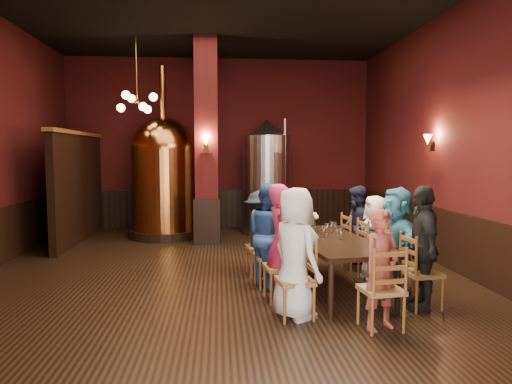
{
  "coord_description": "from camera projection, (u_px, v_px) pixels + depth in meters",
  "views": [
    {
      "loc": [
        -0.03,
        -7.34,
        1.99
      ],
      "look_at": [
        0.58,
        0.2,
        1.35
      ],
      "focal_mm": 32.0,
      "sensor_mm": 36.0,
      "label": 1
    }
  ],
  "objects": [
    {
      "name": "room",
      "position": [
        221.0,
        137.0,
        7.27
      ],
      "size": [
        10.0,
        10.02,
        4.5
      ],
      "color": "black",
      "rests_on": "ground"
    },
    {
      "name": "wainscot_right",
      "position": [
        455.0,
        241.0,
        7.74
      ],
      "size": [
        0.08,
        9.9,
        1.0
      ],
      "primitive_type": "cube",
      "color": "black",
      "rests_on": "ground"
    },
    {
      "name": "wainscot_back",
      "position": [
        220.0,
        209.0,
        12.34
      ],
      "size": [
        7.9,
        0.08,
        1.0
      ],
      "primitive_type": "cube",
      "color": "black",
      "rests_on": "ground"
    },
    {
      "name": "column",
      "position": [
        206.0,
        142.0,
        10.03
      ],
      "size": [
        0.58,
        0.58,
        4.5
      ],
      "primitive_type": "cube",
      "color": "#4A120F",
      "rests_on": "ground"
    },
    {
      "name": "partition",
      "position": [
        78.0,
        189.0,
        10.28
      ],
      "size": [
        0.22,
        3.5,
        2.4
      ],
      "primitive_type": "cube",
      "color": "black",
      "rests_on": "ground"
    },
    {
      "name": "pendant_cluster",
      "position": [
        137.0,
        102.0,
        9.93
      ],
      "size": [
        0.9,
        0.9,
        1.7
      ],
      "primitive_type": null,
      "color": "#A57226",
      "rests_on": "room"
    },
    {
      "name": "sconce_wall",
      "position": [
        433.0,
        142.0,
        8.38
      ],
      "size": [
        0.2,
        0.2,
        0.36
      ],
      "primitive_type": null,
      "rotation": [
        0.0,
        0.0,
        1.57
      ],
      "color": "black",
      "rests_on": "room"
    },
    {
      "name": "sconce_column",
      "position": [
        206.0,
        144.0,
        9.73
      ],
      "size": [
        0.2,
        0.2,
        0.36
      ],
      "primitive_type": null,
      "rotation": [
        0.0,
        0.0,
        3.14
      ],
      "color": "black",
      "rests_on": "column"
    },
    {
      "name": "dining_table",
      "position": [
        331.0,
        243.0,
        6.65
      ],
      "size": [
        1.29,
        2.51,
        0.75
      ],
      "rotation": [
        0.0,
        0.0,
        0.12
      ],
      "color": "black",
      "rests_on": "ground"
    },
    {
      "name": "chair_0",
      "position": [
        295.0,
        280.0,
        5.52
      ],
      "size": [
        0.51,
        0.51,
        0.92
      ],
      "primitive_type": null,
      "rotation": [
        0.0,
        0.0,
        -1.45
      ],
      "color": "brown",
      "rests_on": "ground"
    },
    {
      "name": "person_0",
      "position": [
        295.0,
        253.0,
        5.49
      ],
      "size": [
        0.8,
        0.92,
        1.59
      ],
      "primitive_type": "imported",
      "rotation": [
        0.0,
        0.0,
        2.03
      ],
      "color": "silver",
      "rests_on": "ground"
    },
    {
      "name": "chair_1",
      "position": [
        281.0,
        267.0,
        6.18
      ],
      "size": [
        0.51,
        0.51,
        0.92
      ],
      "primitive_type": null,
      "rotation": [
        0.0,
        0.0,
        -1.45
      ],
      "color": "brown",
      "rests_on": "ground"
    },
    {
      "name": "person_1",
      "position": [
        281.0,
        242.0,
        6.15
      ],
      "size": [
        0.44,
        0.62,
        1.59
      ],
      "primitive_type": "imported",
      "rotation": [
        0.0,
        0.0,
        1.68
      ],
      "color": "#B51F49",
      "rests_on": "ground"
    },
    {
      "name": "chair_2",
      "position": [
        269.0,
        256.0,
        6.82
      ],
      "size": [
        0.51,
        0.51,
        0.92
      ],
      "primitive_type": null,
      "rotation": [
        0.0,
        0.0,
        -1.45
      ],
      "color": "brown",
      "rests_on": "ground"
    },
    {
      "name": "person_2",
      "position": [
        269.0,
        235.0,
        6.79
      ],
      "size": [
        0.64,
        0.84,
        1.56
      ],
      "primitive_type": "imported",
      "rotation": [
        0.0,
        0.0,
        1.98
      ],
      "color": "#2A508D",
      "rests_on": "ground"
    },
    {
      "name": "chair_3",
      "position": [
        260.0,
        247.0,
        7.47
      ],
      "size": [
        0.51,
        0.51,
        0.92
      ],
      "primitive_type": null,
      "rotation": [
        0.0,
        0.0,
        -1.45
      ],
      "color": "brown",
      "rests_on": "ground"
    },
    {
      "name": "person_3",
      "position": [
        260.0,
        233.0,
        7.45
      ],
      "size": [
        0.56,
        0.92,
        1.39
      ],
      "primitive_type": "imported",
      "rotation": [
        0.0,
        0.0,
        1.53
      ],
      "color": "black",
      "rests_on": "ground"
    },
    {
      "name": "chair_4",
      "position": [
        422.0,
        273.0,
        5.87
      ],
      "size": [
        0.51,
        0.51,
        0.92
      ],
      "primitive_type": null,
      "rotation": [
        0.0,
        0.0,
        1.7
      ],
      "color": "brown",
      "rests_on": "ground"
    },
    {
      "name": "person_4",
      "position": [
        423.0,
        247.0,
        5.84
      ],
      "size": [
        0.55,
        0.99,
        1.59
      ],
      "primitive_type": "imported",
      "rotation": [
        0.0,
        0.0,
        4.53
      ],
      "color": "black",
      "rests_on": "ground"
    },
    {
      "name": "chair_5",
      "position": [
        396.0,
        261.0,
        6.52
      ],
      "size": [
        0.51,
        0.51,
        0.92
      ],
      "primitive_type": null,
      "rotation": [
        0.0,
        0.0,
        1.7
      ],
      "color": "brown",
      "rests_on": "ground"
    },
    {
      "name": "person_5",
      "position": [
        396.0,
        240.0,
        6.5
      ],
      "size": [
        0.6,
        1.45,
        1.52
      ],
      "primitive_type": "imported",
      "rotation": [
        0.0,
        0.0,
        4.82
      ],
      "color": "teal",
      "rests_on": "ground"
    },
    {
      "name": "chair_6",
      "position": [
        374.0,
        251.0,
        7.17
      ],
      "size": [
        0.51,
        0.51,
        0.92
      ],
      "primitive_type": null,
      "rotation": [
        0.0,
        0.0,
        1.7
      ],
      "color": "brown",
      "rests_on": "ground"
    },
    {
      "name": "person_6",
      "position": [
        375.0,
        238.0,
        7.15
      ],
      "size": [
        0.45,
        0.67,
        1.34
      ],
      "primitive_type": "imported",
      "rotation": [
        0.0,
        0.0,
        4.75
      ],
      "color": "white",
      "rests_on": "ground"
    },
    {
      "name": "chair_7",
      "position": [
        357.0,
        243.0,
        7.82
      ],
      "size": [
        0.51,
        0.51,
        0.92
      ],
      "primitive_type": null,
      "rotation": [
        0.0,
        0.0,
        1.7
      ],
      "color": "brown",
      "rests_on": "ground"
    },
    {
      "name": "person_7",
      "position": [
        357.0,
        228.0,
        7.8
      ],
      "size": [
        0.42,
        0.73,
        1.44
      ],
      "primitive_type": "imported",
      "rotation": [
        0.0,
        0.0,
        4.61
      ],
      "color": "#191B33",
      "rests_on": "ground"
    },
    {
      "name": "chair_8",
      "position": [
        381.0,
        289.0,
        5.16
      ],
      "size": [
        0.51,
        0.51,
        0.92
      ],
      "primitive_type": null,
      "rotation": [
        0.0,
        0.0,
        3.27
      ],
      "color": "brown",
      "rests_on": "ground"
    },
    {
      "name": "person_8",
      "position": [
        381.0,
        269.0,
        5.14
      ],
      "size": [
        0.6,
        0.52,
        1.37
      ],
      "primitive_type": "imported",
      "rotation": [
        0.0,
        0.0,
        6.76
      ],
      "color": "#994033",
      "rests_on": "ground"
    },
    {
      "name": "copper_kettle",
      "position": [
        164.0,
        175.0,
        10.84
      ],
      "size": [
        1.87,
        1.87,
        4.03
      ],
      "rotation": [
        0.0,
        0.0,
        -0.27
      ],
      "color": "black",
      "rests_on": "ground"
    },
    {
      "name": "steel_vessel",
      "position": [
        267.0,
        177.0,
        11.26
      ],
      "size": [
        1.48,
        1.48,
        2.81
      ],
      "rotation": [
        0.0,
        0.0,
        -0.33
      ],
      "color": "#B2B2B7",
      "rests_on": "ground"
    },
    {
      "name": "rose_vase",
      "position": [
        313.0,
        218.0,
        7.25
      ],
      "size": [
        0.19,
        0.19,
        0.33
      ],
      "color": "white",
      "rests_on": "dining_table"
    },
    {
      "name": "wine_glass_0",
      "position": [
        335.0,
        228.0,
        7.06
      ],
      "size": [
        0.07,
        0.07,
        0.17
      ],
      "primitive_type": null,
      "color": "white",
      "rests_on": "dining_table"
    },
    {
      "name": "wine_glass_1",
      "position": [
        327.0,
        229.0,
        6.99
      ],
      "size": [
        0.07,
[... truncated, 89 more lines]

